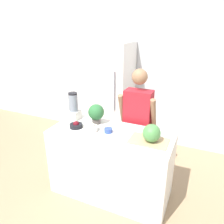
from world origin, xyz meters
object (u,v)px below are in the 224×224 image
Objects in this scene: bowl_cherries at (76,125)px; blender at (74,107)px; refrigerator at (111,95)px; person at (137,124)px; bowl_cream at (91,128)px; potted_plant at (96,113)px; watermelon at (152,133)px; bowl_small_blue at (108,130)px.

blender is at bearing 127.90° from bowl_cherries.
refrigerator is 1.16× the size of person.
refrigerator is 1.14m from blender.
person reaches higher than bowl_cherries.
potted_plant is (-0.04, 0.23, 0.10)m from bowl_cream.
refrigerator reaches higher than potted_plant.
bowl_cherries is (-0.96, -0.02, -0.08)m from watermelon.
refrigerator reaches higher than bowl_cream.
bowl_small_blue is (0.55, -1.31, 0.00)m from refrigerator.
bowl_cherries is 1.66× the size of bowl_small_blue.
watermelon is 1.15m from blender.
person is at bearing 38.92° from potted_plant.
refrigerator is 18.83× the size of bowl_small_blue.
bowl_cherries is 0.97× the size of bowl_cream.
watermelon reaches higher than bowl_small_blue.
potted_plant reaches higher than watermelon.
bowl_cream is at bearing -75.90° from refrigerator.
blender is (-0.39, 0.23, 0.13)m from bowl_cream.
blender is (-0.80, -0.36, 0.25)m from person.
blender is at bearing 179.76° from potted_plant.
person reaches higher than bowl_small_blue.
refrigerator is at bearing 95.20° from bowl_cherries.
bowl_small_blue is (0.43, 0.04, -0.00)m from bowl_cherries.
potted_plant is at bearing 100.86° from bowl_cream.
blender reaches higher than potted_plant.
refrigerator reaches higher than blender.
refrigerator is at bearing 134.35° from person.
bowl_cream is 0.47m from blender.
person is 0.91m from blender.
refrigerator is at bearing 104.10° from bowl_cream.
blender reaches higher than watermelon.
bowl_cherries is at bearing -137.15° from person.
bowl_small_blue is at bearing 5.53° from bowl_cherries.
bowl_cherries is 0.30m from potted_plant.
bowl_small_blue is 0.33m from potted_plant.
watermelon is (0.33, -0.57, 0.20)m from person.
blender is (-1.13, 0.20, 0.06)m from watermelon.
bowl_cherries is 0.43× the size of blender.
watermelon is at bearing 0.93° from bowl_cherries.
potted_plant is at bearing -0.24° from blender.
refrigerator is 11.04× the size of bowl_cream.
person is at bearing -45.65° from refrigerator.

